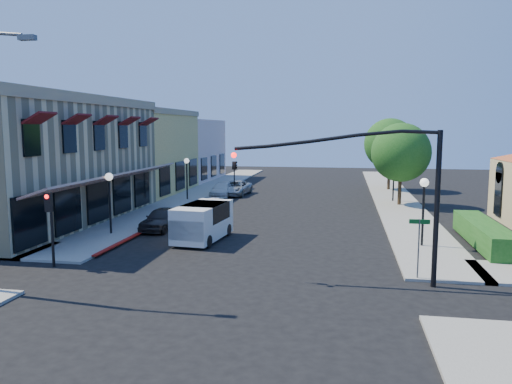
% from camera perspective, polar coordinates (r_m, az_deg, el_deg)
% --- Properties ---
extents(ground, '(120.00, 120.00, 0.00)m').
position_cam_1_polar(ground, '(19.52, -3.92, -10.81)').
color(ground, black).
rests_on(ground, ground).
extents(sidewalk_left, '(3.50, 50.00, 0.12)m').
position_cam_1_polar(sidewalk_left, '(47.29, -6.28, -0.02)').
color(sidewalk_left, gray).
rests_on(sidewalk_left, ground).
extents(sidewalk_right, '(3.50, 50.00, 0.12)m').
position_cam_1_polar(sidewalk_right, '(45.58, 15.34, -0.52)').
color(sidewalk_right, gray).
rests_on(sidewalk_right, ground).
extents(curb_red_strip, '(0.25, 10.00, 0.06)m').
position_cam_1_polar(curb_red_strip, '(29.03, -13.38, -4.94)').
color(curb_red_strip, maroon).
rests_on(curb_red_strip, ground).
extents(corner_brick_building, '(11.77, 18.20, 8.10)m').
position_cam_1_polar(corner_brick_building, '(35.27, -24.47, 3.32)').
color(corner_brick_building, '#CFBE8C').
rests_on(corner_brick_building, ground).
extents(yellow_stucco_building, '(10.00, 12.00, 7.60)m').
position_cam_1_polar(yellow_stucco_building, '(48.39, -14.39, 4.41)').
color(yellow_stucco_building, tan).
rests_on(yellow_stucco_building, ground).
extents(pink_stucco_building, '(10.00, 12.00, 7.00)m').
position_cam_1_polar(pink_stucco_building, '(59.52, -9.59, 4.75)').
color(pink_stucco_building, beige).
rests_on(pink_stucco_building, ground).
extents(hedge, '(1.40, 8.00, 1.10)m').
position_cam_1_polar(hedge, '(28.57, 24.51, -5.61)').
color(hedge, '#194E16').
rests_on(hedge, ground).
extents(street_tree_a, '(4.56, 4.56, 6.48)m').
position_cam_1_polar(street_tree_a, '(40.25, 16.24, 4.36)').
color(street_tree_a, '#302313').
rests_on(street_tree_a, ground).
extents(street_tree_b, '(4.94, 4.94, 7.02)m').
position_cam_1_polar(street_tree_b, '(50.19, 15.06, 5.33)').
color(street_tree_b, '#302313').
rests_on(street_tree_b, ground).
extents(signal_mast_arm, '(8.01, 0.39, 6.00)m').
position_cam_1_polar(signal_mast_arm, '(19.62, 13.92, 1.32)').
color(signal_mast_arm, black).
rests_on(signal_mast_arm, ground).
extents(secondary_signal, '(0.28, 0.42, 3.32)m').
position_cam_1_polar(secondary_signal, '(23.40, -22.48, -2.46)').
color(secondary_signal, black).
rests_on(secondary_signal, ground).
extents(street_name_sign, '(0.80, 0.06, 2.50)m').
position_cam_1_polar(street_name_sign, '(20.86, 18.12, -5.13)').
color(street_name_sign, '#595B5E').
rests_on(street_name_sign, ground).
extents(lamppost_left_near, '(0.44, 0.44, 3.57)m').
position_cam_1_polar(lamppost_left_near, '(29.26, -16.41, 0.48)').
color(lamppost_left_near, black).
rests_on(lamppost_left_near, ground).
extents(lamppost_left_far, '(0.44, 0.44, 3.57)m').
position_cam_1_polar(lamppost_left_far, '(42.19, -7.92, 2.72)').
color(lamppost_left_far, black).
rests_on(lamppost_left_far, ground).
extents(lamppost_right_near, '(0.44, 0.44, 3.57)m').
position_cam_1_polar(lamppost_right_near, '(26.49, 18.64, -0.29)').
color(lamppost_right_near, black).
rests_on(lamppost_right_near, ground).
extents(lamppost_right_far, '(0.44, 0.44, 3.57)m').
position_cam_1_polar(lamppost_right_far, '(42.30, 15.48, 2.54)').
color(lamppost_right_far, black).
rests_on(lamppost_right_far, ground).
extents(white_van, '(2.38, 4.66, 1.99)m').
position_cam_1_polar(white_van, '(27.09, -6.13, -3.18)').
color(white_van, silver).
rests_on(white_van, ground).
extents(parked_car_a, '(1.82, 4.01, 1.34)m').
position_cam_1_polar(parked_car_a, '(30.45, -10.71, -3.02)').
color(parked_car_a, black).
rests_on(parked_car_a, ground).
extents(parked_car_b, '(1.49, 3.38, 1.08)m').
position_cam_1_polar(parked_car_b, '(35.79, -5.13, -1.59)').
color(parked_car_b, '#B0B3B5').
rests_on(parked_car_b, ground).
extents(parked_car_c, '(1.72, 4.10, 1.18)m').
position_cam_1_polar(parked_car_c, '(44.51, -3.91, 0.24)').
color(parked_car_c, silver).
rests_on(parked_car_c, ground).
extents(parked_car_d, '(2.52, 4.85, 1.31)m').
position_cam_1_polar(parked_car_d, '(45.38, -2.36, 0.46)').
color(parked_car_d, '#9DA1A2').
rests_on(parked_car_d, ground).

